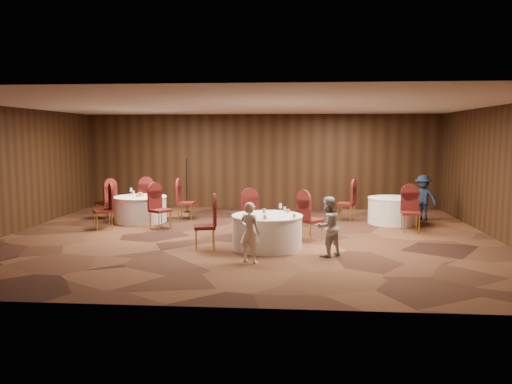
# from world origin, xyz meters

# --- Properties ---
(ground) EXTENTS (12.00, 12.00, 0.00)m
(ground) POSITION_xyz_m (0.00, 0.00, 0.00)
(ground) COLOR black
(ground) RESTS_ON ground
(room_shell) EXTENTS (12.00, 12.00, 12.00)m
(room_shell) POSITION_xyz_m (0.00, 0.00, 1.96)
(room_shell) COLOR silver
(room_shell) RESTS_ON ground
(table_main) EXTENTS (1.56, 1.56, 0.74)m
(table_main) POSITION_xyz_m (0.55, -1.12, 0.38)
(table_main) COLOR white
(table_main) RESTS_ON ground
(table_left) EXTENTS (1.51, 1.51, 0.74)m
(table_left) POSITION_xyz_m (-3.29, 1.98, 0.38)
(table_left) COLOR white
(table_left) RESTS_ON ground
(table_right) EXTENTS (1.40, 1.40, 0.74)m
(table_right) POSITION_xyz_m (3.92, 2.27, 0.38)
(table_right) COLOR white
(table_right) RESTS_ON ground
(chairs_main) EXTENTS (3.02, 2.05, 1.00)m
(chairs_main) POSITION_xyz_m (0.22, -0.47, 0.50)
(chairs_main) COLOR #400C0E
(chairs_main) RESTS_ON ground
(chairs_left) EXTENTS (3.03, 3.01, 1.00)m
(chairs_left) POSITION_xyz_m (-3.26, 1.98, 0.50)
(chairs_left) COLOR #400C0E
(chairs_left) RESTS_ON ground
(chairs_right) EXTENTS (2.10, 2.24, 1.00)m
(chairs_right) POSITION_xyz_m (3.40, 1.89, 0.50)
(chairs_right) COLOR #400C0E
(chairs_right) RESTS_ON ground
(tabletop_main) EXTENTS (1.08, 1.04, 0.22)m
(tabletop_main) POSITION_xyz_m (0.69, -1.21, 0.84)
(tabletop_main) COLOR silver
(tabletop_main) RESTS_ON table_main
(tabletop_left) EXTENTS (0.81, 0.81, 0.22)m
(tabletop_left) POSITION_xyz_m (-3.29, 1.98, 0.82)
(tabletop_left) COLOR silver
(tabletop_left) RESTS_ON table_left
(tabletop_right) EXTENTS (0.08, 0.08, 0.22)m
(tabletop_right) POSITION_xyz_m (4.16, 2.05, 0.90)
(tabletop_right) COLOR silver
(tabletop_right) RESTS_ON table_right
(mic_stand) EXTENTS (0.24, 0.24, 1.73)m
(mic_stand) POSITION_xyz_m (-2.35, 3.92, 0.52)
(mic_stand) COLOR black
(mic_stand) RESTS_ON ground
(woman_a) EXTENTS (0.52, 0.44, 1.20)m
(woman_a) POSITION_xyz_m (0.28, -2.42, 0.60)
(woman_a) COLOR white
(woman_a) RESTS_ON ground
(woman_b) EXTENTS (0.76, 0.74, 1.24)m
(woman_b) POSITION_xyz_m (1.83, -1.75, 0.62)
(woman_b) COLOR #B8B9BE
(woman_b) RESTS_ON ground
(man_c) EXTENTS (0.98, 0.95, 1.34)m
(man_c) POSITION_xyz_m (4.91, 2.93, 0.67)
(man_c) COLOR #162032
(man_c) RESTS_ON ground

